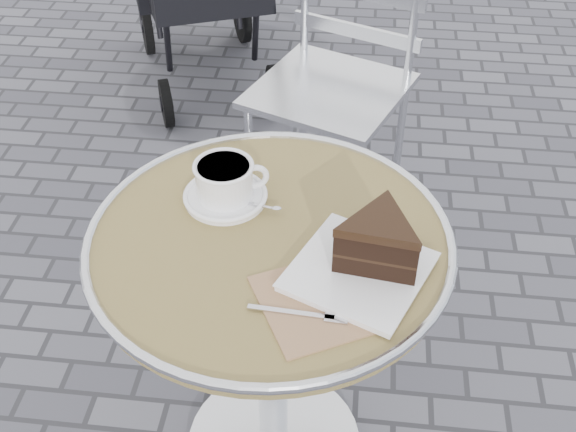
# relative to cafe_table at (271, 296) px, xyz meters

# --- Properties ---
(cafe_table) EXTENTS (0.72, 0.72, 0.74)m
(cafe_table) POSITION_rel_cafe_table_xyz_m (0.00, 0.00, 0.00)
(cafe_table) COLOR silver
(cafe_table) RESTS_ON ground
(cappuccino_set) EXTENTS (0.20, 0.17, 0.09)m
(cappuccino_set) POSITION_rel_cafe_table_xyz_m (-0.10, 0.11, 0.20)
(cappuccino_set) COLOR white
(cappuccino_set) RESTS_ON cafe_table
(cake_plate_set) EXTENTS (0.36, 0.35, 0.12)m
(cake_plate_set) POSITION_rel_cafe_table_xyz_m (0.20, -0.07, 0.22)
(cake_plate_set) COLOR #9C7155
(cake_plate_set) RESTS_ON cafe_table
(bistro_chair) EXTENTS (0.57, 0.57, 0.97)m
(bistro_chair) POSITION_rel_cafe_table_xyz_m (0.10, 1.04, 0.04)
(bistro_chair) COLOR silver
(bistro_chair) RESTS_ON ground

